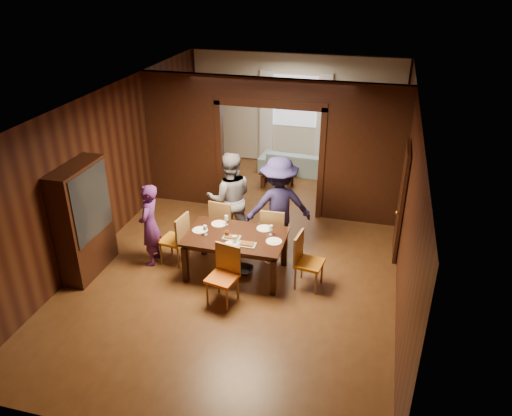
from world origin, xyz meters
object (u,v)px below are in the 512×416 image
(sofa, at_px, (299,162))
(hutch, at_px, (84,220))
(person_purple, at_px, (150,225))
(person_navy, at_px, (279,206))
(chair_near, at_px, (222,277))
(chair_right, at_px, (309,262))
(person_grey, at_px, (230,198))
(chair_left, at_px, (174,238))
(dining_table, at_px, (236,254))
(coffee_table, at_px, (277,179))
(chair_far_r, at_px, (274,230))
(chair_far_l, at_px, (225,221))

(sofa, bearing_deg, hutch, 65.61)
(person_purple, xyz_separation_m, person_navy, (2.12, 0.97, 0.18))
(person_navy, relative_size, chair_near, 1.95)
(person_purple, distance_m, chair_right, 2.88)
(person_grey, bearing_deg, chair_left, 31.25)
(person_purple, height_order, dining_table, person_purple)
(coffee_table, xyz_separation_m, chair_left, (-1.09, -3.73, 0.28))
(chair_right, relative_size, hutch, 0.48)
(coffee_table, relative_size, chair_far_r, 0.82)
(sofa, distance_m, chair_right, 4.97)
(chair_right, xyz_separation_m, chair_near, (-1.27, -0.78, 0.00))
(chair_far_l, xyz_separation_m, chair_near, (0.53, -1.77, 0.00))
(person_grey, bearing_deg, chair_right, 126.23)
(chair_far_l, bearing_deg, person_purple, 48.22)
(person_grey, relative_size, sofa, 0.93)
(chair_left, height_order, chair_near, same)
(person_navy, bearing_deg, chair_far_l, -21.51)
(person_navy, xyz_separation_m, chair_far_l, (-1.05, -0.01, -0.46))
(chair_far_l, xyz_separation_m, hutch, (-2.03, -1.48, 0.52))
(person_purple, xyz_separation_m, person_grey, (1.15, 1.09, 0.15))
(sofa, xyz_separation_m, chair_near, (-0.22, -5.63, 0.20))
(sofa, xyz_separation_m, chair_right, (1.05, -4.86, 0.20))
(chair_near, bearing_deg, chair_far_l, 118.35)
(coffee_table, relative_size, chair_far_l, 0.82)
(chair_far_r, height_order, chair_near, same)
(person_grey, xyz_separation_m, person_navy, (0.97, -0.13, 0.03))
(person_navy, relative_size, chair_far_l, 1.95)
(sofa, bearing_deg, chair_left, 76.11)
(chair_right, bearing_deg, chair_far_r, 50.17)
(dining_table, distance_m, hutch, 2.67)
(chair_left, xyz_separation_m, chair_near, (1.22, -0.92, 0.00))
(hutch, bearing_deg, chair_right, 7.37)
(person_grey, height_order, hutch, hutch)
(person_purple, distance_m, person_navy, 2.34)
(person_navy, bearing_deg, sofa, -107.29)
(chair_far_l, bearing_deg, sofa, -94.48)
(coffee_table, distance_m, chair_far_l, 2.93)
(coffee_table, height_order, chair_far_l, chair_far_l)
(chair_near, relative_size, hutch, 0.48)
(person_purple, bearing_deg, chair_far_r, 107.01)
(dining_table, xyz_separation_m, coffee_table, (-0.10, 3.81, -0.18))
(person_grey, relative_size, coffee_table, 2.30)
(chair_right, height_order, chair_far_r, same)
(person_navy, bearing_deg, dining_table, 37.70)
(person_grey, distance_m, chair_near, 2.00)
(person_purple, relative_size, sofa, 0.77)
(chair_right, height_order, chair_near, same)
(sofa, relative_size, coffee_table, 2.48)
(chair_right, relative_size, chair_far_l, 1.00)
(chair_far_r, xyz_separation_m, hutch, (-3.02, -1.38, 0.52))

